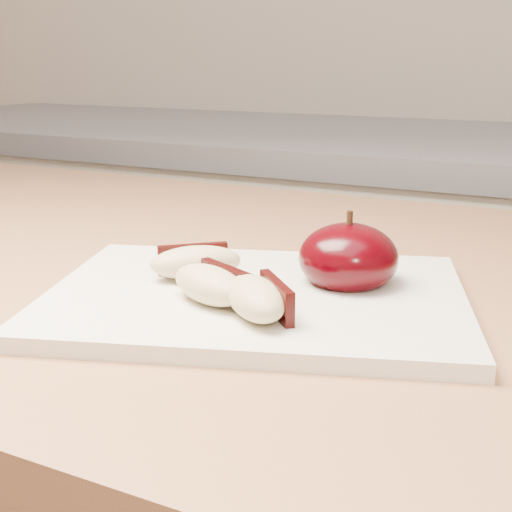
% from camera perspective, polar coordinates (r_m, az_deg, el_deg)
% --- Properties ---
extents(back_cabinet, '(2.40, 0.62, 0.94)m').
position_cam_1_polar(back_cabinet, '(1.39, 13.21, -10.27)').
color(back_cabinet, silver).
rests_on(back_cabinet, ground).
extents(cutting_board, '(0.34, 0.29, 0.01)m').
position_cam_1_polar(cutting_board, '(0.50, 0.00, -3.39)').
color(cutting_board, silver).
rests_on(cutting_board, island_counter).
extents(apple_half, '(0.09, 0.09, 0.06)m').
position_cam_1_polar(apple_half, '(0.52, 7.40, -0.17)').
color(apple_half, black).
rests_on(apple_half, cutting_board).
extents(apple_wedge_a, '(0.07, 0.07, 0.02)m').
position_cam_1_polar(apple_wedge_a, '(0.53, -4.86, -0.48)').
color(apple_wedge_a, tan).
rests_on(apple_wedge_a, cutting_board).
extents(apple_wedge_b, '(0.07, 0.06, 0.02)m').
position_cam_1_polar(apple_wedge_b, '(0.47, -3.58, -2.28)').
color(apple_wedge_b, tan).
rests_on(apple_wedge_b, cutting_board).
extents(apple_wedge_c, '(0.07, 0.07, 0.02)m').
position_cam_1_polar(apple_wedge_c, '(0.45, 0.13, -3.38)').
color(apple_wedge_c, tan).
rests_on(apple_wedge_c, cutting_board).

